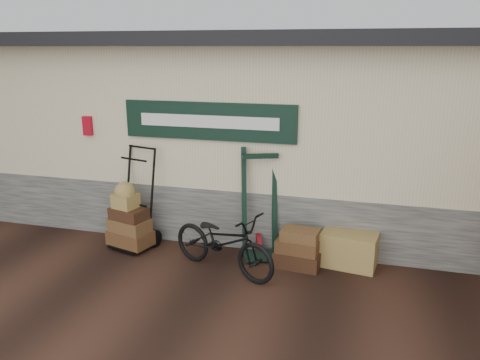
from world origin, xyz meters
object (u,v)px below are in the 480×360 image
Objects in this scene: porter_trolley at (136,197)px; wicker_hamper at (349,249)px; green_barrow at (260,203)px; bicycle at (223,238)px; suitcase_stack at (298,247)px.

porter_trolley reaches higher than wicker_hamper.
green_barrow reaches higher than porter_trolley.
bicycle is (1.55, -0.52, -0.29)m from porter_trolley.
porter_trolley is 1.66m from bicycle.
bicycle is at bearing -158.67° from wicker_hamper.
suitcase_stack is 0.84× the size of wicker_hamper.
porter_trolley is at bearing -177.76° from wicker_hamper.
bicycle reaches higher than wicker_hamper.
porter_trolley is at bearing 93.33° from bicycle.
suitcase_stack is (0.61, -0.24, -0.52)m from green_barrow.
suitcase_stack is (2.52, -0.10, -0.50)m from porter_trolley.
green_barrow is 1.42m from wicker_hamper.
porter_trolley is 2.47× the size of suitcase_stack.
green_barrow reaches higher than wicker_hamper.
green_barrow is 2.13× the size of wicker_hamper.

